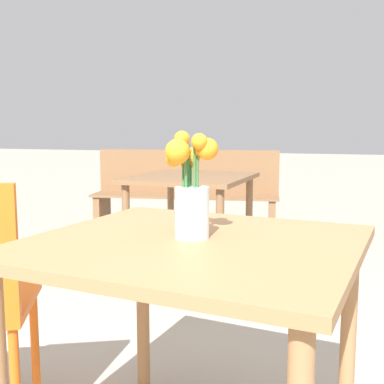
% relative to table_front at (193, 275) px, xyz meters
% --- Properties ---
extents(table_front, '(0.97, 0.92, 0.73)m').
position_rel_table_front_xyz_m(table_front, '(0.00, 0.00, 0.00)').
color(table_front, '#9E7047').
rests_on(table_front, ground_plane).
extents(flower_vase, '(0.15, 0.16, 0.30)m').
position_rel_table_front_xyz_m(flower_vase, '(-0.01, 0.02, 0.24)').
color(flower_vase, silver).
rests_on(flower_vase, table_front).
extents(bench_middle, '(1.73, 0.66, 0.85)m').
position_rel_table_front_xyz_m(bench_middle, '(-1.08, 2.89, -0.16)').
color(bench_middle, brown).
rests_on(bench_middle, ground_plane).
extents(table_back, '(0.76, 0.86, 0.73)m').
position_rel_table_front_xyz_m(table_back, '(-0.64, 1.81, -0.02)').
color(table_back, brown).
rests_on(table_back, ground_plane).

